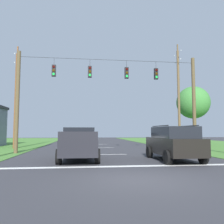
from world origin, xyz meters
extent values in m
plane|color=#333338|center=(0.00, 0.00, 0.00)|extent=(120.00, 120.00, 0.00)
cube|color=white|center=(0.00, 3.27, 0.00)|extent=(12.55, 0.45, 0.01)
cube|color=white|center=(0.00, 9.27, 0.00)|extent=(2.50, 0.15, 0.01)
cube|color=white|center=(0.00, 16.70, 0.00)|extent=(2.50, 0.15, 0.01)
cube|color=white|center=(0.00, 23.40, 0.00)|extent=(2.50, 0.15, 0.01)
cylinder|color=brown|center=(-7.20, 10.89, 4.09)|extent=(0.30, 0.30, 8.17)
cylinder|color=brown|center=(7.53, 10.89, 4.09)|extent=(0.30, 0.30, 8.17)
cylinder|color=black|center=(0.16, 10.89, 7.72)|extent=(14.73, 0.02, 0.02)
cylinder|color=black|center=(-4.43, 10.89, 7.42)|extent=(0.02, 0.02, 0.60)
cube|color=black|center=(-4.43, 10.89, 6.65)|extent=(0.32, 0.24, 0.95)
cylinder|color=#310503|center=(-4.43, 10.75, 6.95)|extent=(0.20, 0.04, 0.20)
cylinder|color=#352203|center=(-4.43, 10.75, 6.65)|extent=(0.20, 0.04, 0.20)
cylinder|color=green|center=(-4.43, 10.75, 6.35)|extent=(0.20, 0.04, 0.20)
cylinder|color=black|center=(-1.50, 10.89, 7.42)|extent=(0.02, 0.02, 0.60)
cube|color=black|center=(-1.50, 10.89, 6.65)|extent=(0.32, 0.24, 0.95)
cylinder|color=#310503|center=(-1.50, 10.75, 6.95)|extent=(0.20, 0.04, 0.20)
cylinder|color=#352203|center=(-1.50, 10.75, 6.65)|extent=(0.20, 0.04, 0.20)
cylinder|color=green|center=(-1.50, 10.75, 6.35)|extent=(0.20, 0.04, 0.20)
cylinder|color=black|center=(1.60, 10.89, 7.42)|extent=(0.02, 0.02, 0.60)
cube|color=black|center=(1.60, 10.89, 6.65)|extent=(0.32, 0.24, 0.95)
cylinder|color=#310503|center=(1.60, 10.75, 6.95)|extent=(0.20, 0.04, 0.20)
cylinder|color=#352203|center=(1.60, 10.75, 6.65)|extent=(0.20, 0.04, 0.20)
cylinder|color=green|center=(1.60, 10.75, 6.35)|extent=(0.20, 0.04, 0.20)
cylinder|color=black|center=(4.17, 10.89, 7.42)|extent=(0.02, 0.02, 0.60)
cube|color=black|center=(4.17, 10.89, 6.65)|extent=(0.32, 0.24, 0.95)
cylinder|color=#310503|center=(4.17, 10.75, 6.95)|extent=(0.20, 0.04, 0.20)
cylinder|color=#352203|center=(4.17, 10.75, 6.65)|extent=(0.20, 0.04, 0.20)
cylinder|color=green|center=(4.17, 10.75, 6.35)|extent=(0.20, 0.04, 0.20)
cube|color=black|center=(-2.25, 6.14, 0.82)|extent=(2.02, 5.41, 0.85)
cube|color=black|center=(-2.25, 6.79, 1.60)|extent=(1.86, 1.91, 0.70)
cube|color=black|center=(-3.18, 4.79, 1.48)|extent=(0.11, 2.38, 0.45)
cube|color=black|center=(-1.30, 4.79, 1.48)|extent=(0.11, 2.38, 0.45)
cube|color=black|center=(-2.24, 3.49, 1.48)|extent=(1.96, 0.11, 0.45)
cylinder|color=black|center=(-3.26, 7.97, 0.40)|extent=(0.28, 0.80, 0.80)
cylinder|color=black|center=(-1.26, 7.98, 0.40)|extent=(0.28, 0.80, 0.80)
cylinder|color=black|center=(-3.24, 4.30, 0.40)|extent=(0.28, 0.80, 0.80)
cylinder|color=black|center=(-1.24, 4.31, 0.40)|extent=(0.28, 0.80, 0.80)
cube|color=black|center=(3.29, 5.14, 0.85)|extent=(1.98, 4.81, 0.95)
cube|color=black|center=(3.29, 4.99, 1.66)|extent=(1.82, 3.21, 0.65)
cylinder|color=black|center=(2.44, 4.99, 2.03)|extent=(0.07, 2.72, 0.05)
cylinder|color=black|center=(4.14, 5.00, 2.03)|extent=(0.07, 2.72, 0.05)
cylinder|color=black|center=(2.30, 6.77, 0.38)|extent=(0.27, 0.76, 0.76)
cylinder|color=black|center=(4.25, 6.78, 0.38)|extent=(0.27, 0.76, 0.76)
cylinder|color=black|center=(2.33, 3.50, 0.38)|extent=(0.27, 0.76, 0.76)
cylinder|color=black|center=(4.28, 3.52, 0.38)|extent=(0.27, 0.76, 0.76)
cube|color=silver|center=(-3.12, 25.20, 0.67)|extent=(4.40, 2.04, 0.70)
cube|color=black|center=(-3.12, 25.20, 1.27)|extent=(2.19, 1.74, 0.50)
cylinder|color=black|center=(-4.48, 24.23, 0.32)|extent=(0.65, 0.26, 0.64)
cylinder|color=black|center=(-4.58, 26.02, 0.32)|extent=(0.65, 0.26, 0.64)
cylinder|color=black|center=(-1.65, 24.39, 0.32)|extent=(0.65, 0.26, 0.64)
cylinder|color=black|center=(-1.75, 26.18, 0.32)|extent=(0.65, 0.26, 0.64)
cylinder|color=brown|center=(8.65, 16.73, 5.47)|extent=(0.27, 0.27, 10.94)
cube|color=brown|center=(8.65, 16.73, 10.54)|extent=(0.12, 0.12, 2.31)
cylinder|color=#B2B7BC|center=(8.65, 17.65, 10.66)|extent=(0.08, 0.08, 0.12)
cylinder|color=#B2B7BC|center=(8.65, 15.81, 10.66)|extent=(0.08, 0.08, 0.12)
cube|color=brown|center=(8.65, 16.73, 9.64)|extent=(0.12, 0.12, 1.87)
cylinder|color=#B2B7BC|center=(8.65, 17.48, 9.76)|extent=(0.08, 0.08, 0.12)
cylinder|color=#B2B7BC|center=(8.65, 15.98, 9.76)|extent=(0.08, 0.08, 0.12)
cylinder|color=brown|center=(-8.83, 16.33, 4.86)|extent=(0.31, 0.31, 9.72)
cube|color=brown|center=(-8.83, 16.33, 9.32)|extent=(0.12, 0.12, 2.36)
cylinder|color=#B2B7BC|center=(-8.83, 17.28, 9.44)|extent=(0.08, 0.08, 0.12)
cylinder|color=#B2B7BC|center=(-8.83, 15.39, 9.44)|extent=(0.08, 0.08, 0.12)
cube|color=brown|center=(-8.83, 16.33, 8.42)|extent=(0.12, 0.12, 2.24)
cylinder|color=#B2B7BC|center=(-8.83, 17.23, 8.54)|extent=(0.08, 0.08, 0.12)
cylinder|color=#B2B7BC|center=(-8.83, 15.44, 8.54)|extent=(0.08, 0.08, 0.12)
cylinder|color=brown|center=(11.19, 18.46, 2.07)|extent=(0.26, 0.26, 4.15)
ellipsoid|color=#387633|center=(11.19, 18.46, 5.22)|extent=(3.95, 3.95, 3.90)
camera|label=1|loc=(-1.98, -8.20, 1.70)|focal=37.44mm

